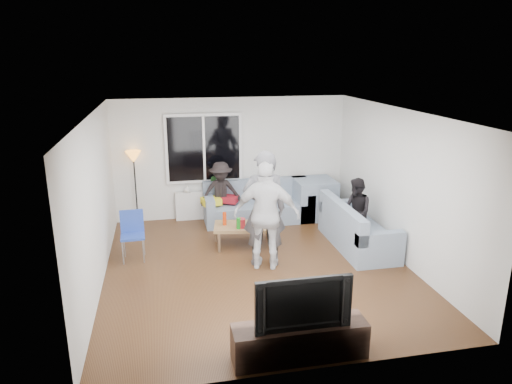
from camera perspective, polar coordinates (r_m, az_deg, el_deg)
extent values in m
cube|color=#56351C|center=(8.06, 0.16, -9.24)|extent=(5.00, 5.50, 0.04)
cube|color=white|center=(7.31, 0.17, 9.75)|extent=(5.00, 5.50, 0.04)
cube|color=silver|center=(10.22, -2.99, 4.14)|extent=(5.00, 0.04, 2.60)
cube|color=silver|center=(5.07, 6.59, -9.00)|extent=(5.00, 0.04, 2.60)
cube|color=silver|center=(7.51, -19.02, -1.30)|extent=(0.04, 5.50, 2.60)
cube|color=silver|center=(8.44, 17.17, 0.78)|extent=(0.04, 5.50, 2.60)
cube|color=white|center=(10.03, -6.35, 5.28)|extent=(1.62, 0.06, 1.47)
cube|color=black|center=(9.99, -6.32, 5.23)|extent=(1.50, 0.02, 1.35)
cube|color=white|center=(9.98, -6.32, 5.22)|extent=(0.05, 0.03, 1.35)
cube|color=silver|center=(10.30, -6.11, -1.55)|extent=(1.30, 0.12, 0.62)
imported|color=#2C5F26|center=(10.14, -5.32, 1.08)|extent=(0.21, 0.17, 0.36)
imported|color=silver|center=(10.13, -8.36, 0.36)|extent=(0.17, 0.17, 0.15)
cube|color=gray|center=(10.37, 7.05, -0.78)|extent=(0.85, 0.85, 0.85)
cube|color=yellow|center=(9.87, -5.45, -1.12)|extent=(0.44, 0.39, 0.14)
cube|color=maroon|center=(9.99, -3.25, -0.85)|extent=(0.46, 0.43, 0.13)
cube|color=olive|center=(8.86, -1.48, -5.23)|extent=(1.18, 0.78, 0.40)
cylinder|color=maroon|center=(8.65, -1.85, -3.78)|extent=(0.17, 0.17, 0.17)
imported|color=#49494E|center=(7.82, 1.00, -2.06)|extent=(0.78, 0.57, 1.98)
imported|color=silver|center=(7.71, 1.29, -2.79)|extent=(1.18, 0.78, 1.86)
imported|color=black|center=(8.98, 12.04, -2.36)|extent=(0.51, 0.64, 1.27)
imported|color=black|center=(9.89, -4.25, -0.11)|extent=(0.88, 0.53, 1.33)
cube|color=#37241B|center=(5.83, 5.31, -17.53)|extent=(1.60, 0.40, 0.44)
imported|color=black|center=(5.54, 5.46, -12.85)|extent=(1.13, 0.15, 0.65)
cylinder|color=#198E1E|center=(8.58, -2.13, -3.82)|extent=(0.08, 0.08, 0.20)
cylinder|color=black|center=(8.97, 0.56, -2.87)|extent=(0.07, 0.07, 0.21)
cylinder|color=red|center=(8.77, -3.83, -3.25)|extent=(0.07, 0.07, 0.25)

